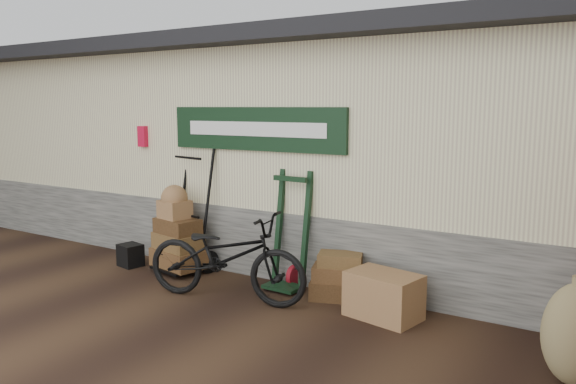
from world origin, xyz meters
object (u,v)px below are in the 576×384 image
object	(u,v)px
suitcase_stack	(338,275)
green_barrow	(290,230)
wicker_hamper	(384,295)
black_trunk	(130,255)
bicycle	(226,252)
porter_trolley	(189,206)

from	to	relation	value
suitcase_stack	green_barrow	bearing A→B (deg)	176.03
green_barrow	wicker_hamper	xyz separation A→B (m)	(1.37, -0.33, -0.48)
wicker_hamper	black_trunk	distance (m)	3.79
green_barrow	bicycle	world-z (taller)	green_barrow
suitcase_stack	bicycle	world-z (taller)	bicycle
black_trunk	bicycle	distance (m)	2.11
suitcase_stack	wicker_hamper	bearing A→B (deg)	-22.06
green_barrow	bicycle	bearing A→B (deg)	-113.40
suitcase_stack	black_trunk	size ratio (longest dim) A/B	2.00
bicycle	suitcase_stack	bearing A→B (deg)	-66.47
green_barrow	black_trunk	size ratio (longest dim) A/B	4.64
green_barrow	suitcase_stack	world-z (taller)	green_barrow
porter_trolley	black_trunk	world-z (taller)	porter_trolley
suitcase_stack	wicker_hamper	size ratio (longest dim) A/B	0.84
wicker_hamper	bicycle	xyz separation A→B (m)	(-1.76, -0.46, 0.34)
black_trunk	green_barrow	bearing A→B (deg)	9.12
suitcase_stack	wicker_hamper	world-z (taller)	suitcase_stack
wicker_hamper	porter_trolley	bearing A→B (deg)	174.76
bicycle	green_barrow	bearing A→B (deg)	-37.12
porter_trolley	suitcase_stack	distance (m)	2.35
porter_trolley	green_barrow	bearing A→B (deg)	13.52
suitcase_stack	wicker_hamper	distance (m)	0.74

